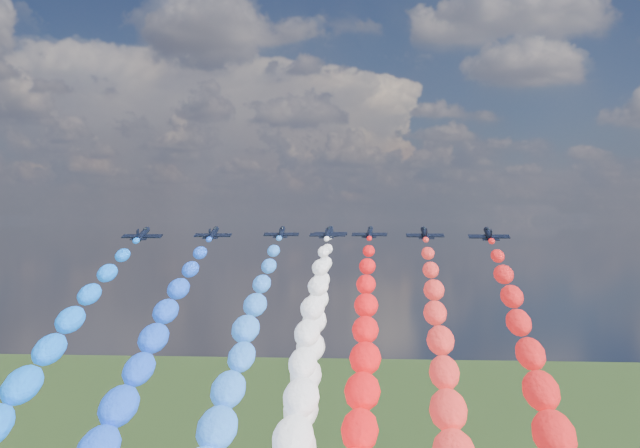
# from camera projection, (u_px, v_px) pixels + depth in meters

# --- Properties ---
(jet_0) EXTENTS (8.22, 11.00, 4.92)m
(jet_0) POSITION_uv_depth(u_px,v_px,m) (143.00, 234.00, 160.74)
(jet_0) COLOR black
(trail_0) EXTENTS (6.57, 112.62, 51.38)m
(trail_0) POSITION_uv_depth(u_px,v_px,m) (10.00, 427.00, 103.70)
(trail_0) COLOR blue
(jet_1) EXTENTS (7.93, 10.79, 4.92)m
(jet_1) POSITION_uv_depth(u_px,v_px,m) (213.00, 233.00, 171.93)
(jet_1) COLOR black
(trail_1) EXTENTS (6.57, 112.62, 51.38)m
(trail_1) POSITION_uv_depth(u_px,v_px,m) (128.00, 407.00, 114.89)
(trail_1) COLOR blue
(jet_2) EXTENTS (8.18, 10.96, 4.92)m
(jet_2) POSITION_uv_depth(u_px,v_px,m) (281.00, 233.00, 182.81)
(jet_2) COLOR black
(trail_2) EXTENTS (6.57, 112.62, 51.38)m
(trail_2) POSITION_uv_depth(u_px,v_px,m) (235.00, 391.00, 125.77)
(trail_2) COLOR blue
(jet_3) EXTENTS (8.17, 10.96, 4.92)m
(jet_3) POSITION_uv_depth(u_px,v_px,m) (328.00, 233.00, 177.42)
(jet_3) COLOR black
(trail_3) EXTENTS (6.57, 112.62, 51.38)m
(trail_3) POSITION_uv_depth(u_px,v_px,m) (301.00, 398.00, 120.38)
(trail_3) COLOR white
(jet_4) EXTENTS (8.37, 11.10, 4.92)m
(jet_4) POSITION_uv_depth(u_px,v_px,m) (331.00, 232.00, 193.49)
(jet_4) COLOR black
(trail_4) EXTENTS (6.57, 112.62, 51.38)m
(trail_4) POSITION_uv_depth(u_px,v_px,m) (308.00, 377.00, 136.45)
(trail_4) COLOR white
(jet_5) EXTENTS (8.19, 10.97, 4.92)m
(jet_5) POSITION_uv_depth(u_px,v_px,m) (370.00, 233.00, 181.62)
(jet_5) COLOR black
(trail_5) EXTENTS (6.57, 112.62, 51.38)m
(trail_5) POSITION_uv_depth(u_px,v_px,m) (363.00, 392.00, 124.58)
(trail_5) COLOR red
(jet_6) EXTENTS (8.28, 11.03, 4.92)m
(jet_6) POSITION_uv_depth(u_px,v_px,m) (425.00, 234.00, 169.43)
(jet_6) COLOR black
(trail_6) EXTENTS (6.57, 112.62, 51.38)m
(trail_6) POSITION_uv_depth(u_px,v_px,m) (445.00, 411.00, 112.39)
(trail_6) COLOR red
(jet_7) EXTENTS (7.81, 10.70, 4.92)m
(jet_7) POSITION_uv_depth(u_px,v_px,m) (489.00, 235.00, 157.12)
(jet_7) COLOR black
(trail_7) EXTENTS (6.57, 112.62, 51.38)m
(trail_7) POSITION_uv_depth(u_px,v_px,m) (548.00, 434.00, 100.08)
(trail_7) COLOR red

